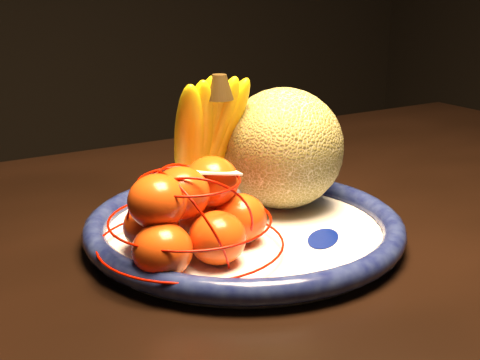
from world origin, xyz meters
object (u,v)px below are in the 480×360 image
cantaloupe (283,148)px  banana_bunch (203,138)px  fruit_bowl (244,228)px  mandarin_bag (190,217)px  dining_table (289,275)px

cantaloupe → banana_bunch: bearing=166.2°
fruit_bowl → cantaloupe: cantaloupe is taller
banana_bunch → mandarin_bag: size_ratio=0.80×
mandarin_bag → cantaloupe: bearing=26.4°
banana_bunch → dining_table: bearing=-25.0°
dining_table → cantaloupe: cantaloupe is taller
fruit_bowl → banana_bunch: banana_bunch is taller
dining_table → cantaloupe: size_ratio=10.42×
dining_table → mandarin_bag: 0.23m
fruit_bowl → mandarin_bag: mandarin_bag is taller
dining_table → banana_bunch: 0.22m
fruit_bowl → banana_bunch: bearing=104.3°
fruit_bowl → dining_table: bearing=23.3°
dining_table → banana_bunch: bearing=160.4°
fruit_bowl → banana_bunch: 0.12m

